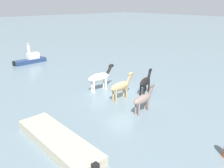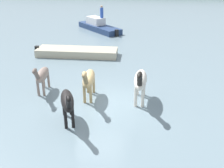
# 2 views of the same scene
# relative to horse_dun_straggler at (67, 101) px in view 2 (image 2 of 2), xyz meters

# --- Properties ---
(ground_plane) EXTENTS (215.12, 215.12, 0.00)m
(ground_plane) POSITION_rel_horse_dun_straggler_xyz_m (0.92, 1.56, -0.97)
(ground_plane) COLOR slate
(horse_dun_straggler) EXTENTS (1.13, 2.24, 1.77)m
(horse_dun_straggler) POSITION_rel_horse_dun_straggler_xyz_m (0.00, 0.00, 0.00)
(horse_dun_straggler) COLOR black
(horse_dun_straggler) RESTS_ON ground_plane
(horse_pinto_flank) EXTENTS (0.66, 2.57, 2.00)m
(horse_pinto_flank) POSITION_rel_horse_dun_straggler_xyz_m (2.91, 2.20, 0.13)
(horse_pinto_flank) COLOR silver
(horse_pinto_flank) RESTS_ON ground_plane
(horse_rear_stallion) EXTENTS (0.66, 2.39, 1.85)m
(horse_rear_stallion) POSITION_rel_horse_dun_straggler_xyz_m (0.42, 2.22, 0.05)
(horse_rear_stallion) COLOR tan
(horse_rear_stallion) RESTS_ON ground_plane
(horse_mid_herd) EXTENTS (0.65, 2.17, 1.68)m
(horse_mid_herd) POSITION_rel_horse_dun_straggler_xyz_m (-2.07, 2.63, -0.05)
(horse_mid_herd) COLOR gray
(horse_mid_herd) RESTS_ON ground_plane
(boat_motor_center) EXTENTS (4.88, 5.06, 1.36)m
(boat_motor_center) POSITION_rel_horse_dun_straggler_xyz_m (-1.55, 16.64, -0.65)
(boat_motor_center) COLOR navy
(boat_motor_center) RESTS_ON ground_plane
(boat_launch_far) EXTENTS (5.98, 1.70, 0.77)m
(boat_launch_far) POSITION_rel_horse_dun_straggler_xyz_m (-1.79, 8.64, -0.79)
(boat_launch_far) COLOR #B7AD93
(boat_launch_far) RESTS_ON ground_plane
(person_spotter_bow) EXTENTS (0.32, 0.32, 1.19)m
(person_spotter_bow) POSITION_rel_horse_dun_straggler_xyz_m (-1.24, 16.73, 0.79)
(person_spotter_bow) COLOR #2D51B2
(person_spotter_bow) RESTS_ON boat_motor_center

